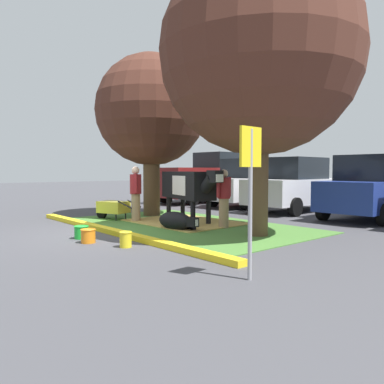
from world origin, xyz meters
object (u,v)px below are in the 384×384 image
cow_holstein (189,186)px  pickup_truck_maroon (206,179)px  parking_sign (250,172)px  bucket_yellow (126,239)px  shade_tree_right (260,55)px  sedan_blue (372,188)px  bucket_orange (88,236)px  shade_tree_left (151,111)px  person_handler (224,197)px  wheelbarrow (113,207)px  hatchback_white (295,185)px  bucket_green (81,232)px  calf_lying (176,221)px  person_visitor_near (136,192)px  sedan_silver (251,183)px

cow_holstein → pickup_truck_maroon: (-5.05, 5.37, 0.02)m
cow_holstein → parking_sign: 6.01m
bucket_yellow → pickup_truck_maroon: size_ratio=0.06×
bucket_yellow → pickup_truck_maroon: bearing=128.9°
shade_tree_right → sedan_blue: bearing=86.9°
parking_sign → bucket_orange: 4.32m
shade_tree_left → sedan_blue: shade_tree_left is taller
sedan_blue → person_handler: bearing=-108.0°
bucket_orange → sedan_blue: 8.97m
cow_holstein → bucket_orange: size_ratio=9.42×
wheelbarrow → bucket_yellow: wheelbarrow is taller
person_handler → wheelbarrow: size_ratio=0.98×
shade_tree_right → hatchback_white: size_ratio=1.46×
shade_tree_right → parking_sign: 4.54m
bucket_green → bucket_yellow: size_ratio=1.04×
calf_lying → person_visitor_near: 2.11m
person_visitor_near → pickup_truck_maroon: bearing=121.2°
person_handler → bucket_yellow: (0.47, -3.27, -0.67)m
bucket_yellow → bucket_orange: bearing=-158.5°
person_handler → wheelbarrow: 3.81m
hatchback_white → bucket_green: bearing=-88.6°
bucket_orange → bucket_yellow: bucket_yellow is taller
shade_tree_left → calf_lying: (2.99, -1.30, -3.29)m
calf_lying → parking_sign: parking_sign is taller
shade_tree_right → parking_sign: (2.25, -2.89, -2.68)m
wheelbarrow → bucket_yellow: 4.44m
bucket_yellow → sedan_silver: 9.58m
shade_tree_left → bucket_green: (2.55, -3.68, -3.38)m
calf_lying → bucket_yellow: size_ratio=4.16×
parking_sign → hatchback_white: 9.53m
shade_tree_left → cow_holstein: shade_tree_left is taller
bucket_yellow → parking_sign: bearing=2.8°
person_handler → person_visitor_near: (-2.60, -1.10, 0.05)m
bucket_green → sedan_silver: bearing=106.4°
shade_tree_left → sedan_blue: 7.59m
bucket_orange → sedan_silver: (-3.18, 8.98, 0.83)m
cow_holstein → bucket_orange: cow_holstein is taller
sedan_silver → calf_lying: bearing=-64.8°
pickup_truck_maroon → sedan_blue: pickup_truck_maroon is taller
bucket_yellow → sedan_blue: 8.44m
bucket_yellow → calf_lying: bearing=116.4°
person_handler → parking_sign: bearing=-40.9°
shade_tree_left → person_visitor_near: size_ratio=3.27×
shade_tree_left → person_visitor_near: shade_tree_left is taller
person_handler → bucket_green: bearing=-106.3°
shade_tree_right → parking_sign: size_ratio=3.03×
shade_tree_left → calf_lying: bearing=-23.4°
cow_holstein → bucket_orange: 3.94m
person_handler → bucket_green: person_handler is taller
bucket_green → pickup_truck_maroon: size_ratio=0.06×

